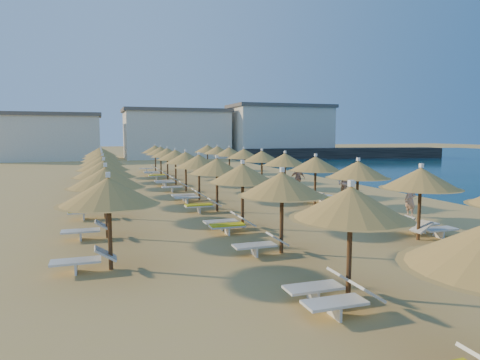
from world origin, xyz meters
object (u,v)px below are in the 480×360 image
object	(u,v)px
jetty	(341,153)
beachgoer_c	(298,178)
beachgoer_b	(344,183)
parasol_row_east	(285,160)
beachgoer_a	(410,200)
parasol_row_west	(199,162)

from	to	relation	value
jetty	beachgoer_c	xyz separation A→B (m)	(-22.62, -31.30, 0.05)
beachgoer_b	parasol_row_east	bearing A→B (deg)	-135.54
beachgoer_a	beachgoer_c	distance (m)	9.69
jetty	beachgoer_c	size ratio (longest dim) A/B	18.75
parasol_row_west	beachgoer_b	xyz separation A→B (m)	(8.44, -1.39, -1.33)
beachgoer_a	beachgoer_b	world-z (taller)	beachgoer_b
parasol_row_east	parasol_row_west	world-z (taller)	same
beachgoer_a	parasol_row_west	bearing A→B (deg)	-143.80
jetty	beachgoer_a	bearing A→B (deg)	-106.24
jetty	beachgoer_a	world-z (taller)	beachgoer_a
jetty	beachgoer_a	distance (m)	46.41
beachgoer_b	beachgoer_c	bearing A→B (deg)	-178.09
jetty	beachgoer_c	distance (m)	38.62
beachgoer_a	beachgoer_b	bearing A→B (deg)	165.65
parasol_row_west	beachgoer_c	distance (m)	7.36
parasol_row_east	beachgoer_c	bearing A→B (deg)	46.11
beachgoer_b	jetty	bearing A→B (deg)	126.40
beachgoer_b	beachgoer_c	distance (m)	3.53
jetty	parasol_row_east	xyz separation A→B (m)	(-24.38, -33.13, 1.38)
jetty	beachgoer_b	world-z (taller)	beachgoer_b
beachgoer_b	beachgoer_c	size ratio (longest dim) A/B	1.00
parasol_row_west	beachgoer_c	size ratio (longest dim) A/B	25.27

